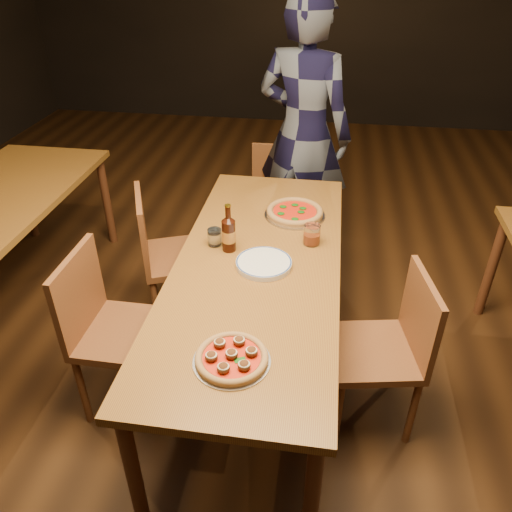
# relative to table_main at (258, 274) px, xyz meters

# --- Properties ---
(ground) EXTENTS (9.00, 9.00, 0.00)m
(ground) POSITION_rel_table_main_xyz_m (0.00, 0.00, -0.68)
(ground) COLOR black
(room_shell) EXTENTS (9.00, 9.00, 9.00)m
(room_shell) POSITION_rel_table_main_xyz_m (0.00, 0.00, 1.18)
(room_shell) COLOR black
(room_shell) RESTS_ON ground
(table_main) EXTENTS (0.80, 2.00, 0.75)m
(table_main) POSITION_rel_table_main_xyz_m (0.00, 0.00, 0.00)
(table_main) COLOR brown
(table_main) RESTS_ON ground
(chair_main_nw) EXTENTS (0.43, 0.43, 0.92)m
(chair_main_nw) POSITION_rel_table_main_xyz_m (-0.61, -0.28, -0.22)
(chair_main_nw) COLOR brown
(chair_main_nw) RESTS_ON ground
(chair_main_sw) EXTENTS (0.56, 0.56, 0.92)m
(chair_main_sw) POSITION_rel_table_main_xyz_m (-0.54, 0.43, -0.22)
(chair_main_sw) COLOR brown
(chair_main_sw) RESTS_ON ground
(chair_main_e) EXTENTS (0.48, 0.48, 0.88)m
(chair_main_e) POSITION_rel_table_main_xyz_m (0.58, -0.20, -0.24)
(chair_main_e) COLOR brown
(chair_main_e) RESTS_ON ground
(chair_end) EXTENTS (0.41, 0.41, 0.84)m
(chair_end) POSITION_rel_table_main_xyz_m (-0.05, 1.30, -0.26)
(chair_end) COLOR brown
(chair_end) RESTS_ON ground
(pizza_meatball) EXTENTS (0.29, 0.29, 0.05)m
(pizza_meatball) POSITION_rel_table_main_xyz_m (0.00, -0.67, 0.09)
(pizza_meatball) COLOR #B7B7BF
(pizza_meatball) RESTS_ON table_main
(pizza_margherita) EXTENTS (0.34, 0.34, 0.05)m
(pizza_margherita) POSITION_rel_table_main_xyz_m (0.14, 0.50, 0.09)
(pizza_margherita) COLOR #B7B7BF
(pizza_margherita) RESTS_ON table_main
(plate_stack) EXTENTS (0.27, 0.27, 0.03)m
(plate_stack) POSITION_rel_table_main_xyz_m (0.03, -0.02, 0.08)
(plate_stack) COLOR white
(plate_stack) RESTS_ON table_main
(beer_bottle) EXTENTS (0.07, 0.07, 0.25)m
(beer_bottle) POSITION_rel_table_main_xyz_m (-0.16, 0.09, 0.16)
(beer_bottle) COLOR black
(beer_bottle) RESTS_ON table_main
(water_glass) EXTENTS (0.07, 0.07, 0.09)m
(water_glass) POSITION_rel_table_main_xyz_m (-0.24, 0.13, 0.12)
(water_glass) COLOR white
(water_glass) RESTS_ON table_main
(amber_glass) EXTENTS (0.09, 0.09, 0.11)m
(amber_glass) POSITION_rel_table_main_xyz_m (0.25, 0.22, 0.12)
(amber_glass) COLOR #AF3F13
(amber_glass) RESTS_ON table_main
(diner) EXTENTS (0.79, 0.65, 1.86)m
(diner) POSITION_rel_table_main_xyz_m (0.12, 1.35, 0.25)
(diner) COLOR black
(diner) RESTS_ON ground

